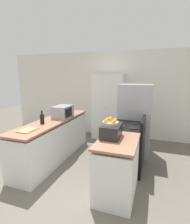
# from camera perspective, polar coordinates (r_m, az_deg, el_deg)

# --- Properties ---
(ground_plane) EXTENTS (14.00, 14.00, 0.00)m
(ground_plane) POSITION_cam_1_polar(r_m,az_deg,el_deg) (2.99, -13.13, -27.49)
(ground_plane) COLOR #666056
(wall_back) EXTENTS (7.00, 0.06, 2.60)m
(wall_back) POSITION_cam_1_polar(r_m,az_deg,el_deg) (5.49, 5.29, 5.65)
(wall_back) COLOR silver
(wall_back) RESTS_ON ground_plane
(counter_left) EXTENTS (0.60, 2.44, 0.92)m
(counter_left) POSITION_cam_1_polar(r_m,az_deg,el_deg) (4.14, -13.23, -8.90)
(counter_left) COLOR silver
(counter_left) RESTS_ON ground_plane
(counter_right) EXTENTS (0.60, 0.92, 0.92)m
(counter_right) POSITION_cam_1_polar(r_m,az_deg,el_deg) (2.92, 7.19, -17.86)
(counter_right) COLOR silver
(counter_right) RESTS_ON ground_plane
(pantry_cabinet) EXTENTS (0.89, 0.54, 1.94)m
(pantry_cabinet) POSITION_cam_1_polar(r_m,az_deg,el_deg) (5.24, 4.34, 1.71)
(pantry_cabinet) COLOR white
(pantry_cabinet) RESTS_ON ground_plane
(stove) EXTENTS (0.66, 0.79, 1.08)m
(stove) POSITION_cam_1_polar(r_m,az_deg,el_deg) (3.68, 10.45, -11.00)
(stove) COLOR black
(stove) RESTS_ON ground_plane
(refrigerator) EXTENTS (0.77, 0.69, 1.69)m
(refrigerator) POSITION_cam_1_polar(r_m,az_deg,el_deg) (4.30, 12.90, -2.49)
(refrigerator) COLOR #A3A3A8
(refrigerator) RESTS_ON ground_plane
(microwave) EXTENTS (0.35, 0.49, 0.28)m
(microwave) POSITION_cam_1_polar(r_m,az_deg,el_deg) (4.14, -10.45, 0.09)
(microwave) COLOR #939399
(microwave) RESTS_ON counter_left
(wine_bottle) EXTENTS (0.08, 0.08, 0.28)m
(wine_bottle) POSITION_cam_1_polar(r_m,az_deg,el_deg) (3.71, -16.88, -2.12)
(wine_bottle) COLOR black
(wine_bottle) RESTS_ON counter_left
(toaster_oven) EXTENTS (0.29, 0.40, 0.21)m
(toaster_oven) POSITION_cam_1_polar(r_m,az_deg,el_deg) (2.79, 5.29, -6.23)
(toaster_oven) COLOR black
(toaster_oven) RESTS_ON counter_right
(fruit_bowl) EXTENTS (0.25, 0.25, 0.12)m
(fruit_bowl) POSITION_cam_1_polar(r_m,az_deg,el_deg) (2.76, 5.06, -3.36)
(fruit_bowl) COLOR #B2A893
(fruit_bowl) RESTS_ON toaster_oven
(cutting_board) EXTENTS (0.24, 0.34, 0.02)m
(cutting_board) POSITION_cam_1_polar(r_m,az_deg,el_deg) (3.36, -21.14, -5.53)
(cutting_board) COLOR tan
(cutting_board) RESTS_ON counter_left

